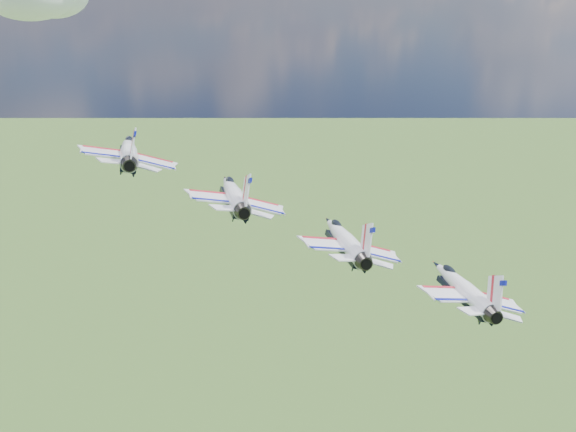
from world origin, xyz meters
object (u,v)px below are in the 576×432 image
jet_3 (462,287)px  jet_1 (233,194)px  jet_2 (344,239)px  jet_0 (129,151)px

jet_3 → jet_1: bearing=150.5°
jet_2 → jet_3: jet_2 is taller
jet_0 → jet_3: bearing=-29.5°
jet_2 → jet_0: bearing=150.5°
jet_2 → jet_3: bearing=-29.5°
jet_0 → jet_2: jet_0 is taller
jet_0 → jet_3: jet_0 is taller
jet_0 → jet_2: size_ratio=1.00×
jet_0 → jet_2: (16.29, -16.84, -7.44)m
jet_1 → jet_2: bearing=-29.5°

